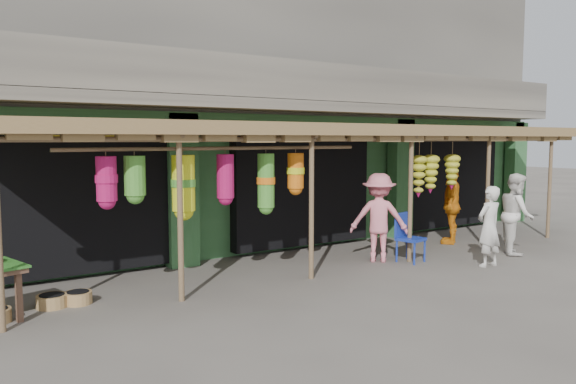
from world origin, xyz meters
TOP-DOWN VIEW (x-y plane):
  - ground at (0.00, 0.00)m, footprint 80.00×80.00m
  - building at (-0.00, 4.87)m, footprint 16.40×6.80m
  - awning at (-0.15, 0.80)m, footprint 14.00×2.70m
  - blue_chair at (0.98, -0.15)m, footprint 0.57×0.58m
  - basket_left at (-5.73, 0.58)m, footprint 0.59×0.59m
  - basket_right at (-5.37, 0.54)m, footprint 0.43×0.43m
  - person_front at (1.98, -1.37)m, footprint 0.59×0.39m
  - person_right at (3.51, -0.94)m, footprint 1.08×1.08m
  - person_vendor at (3.33, 0.67)m, footprint 1.15×0.97m
  - person_shopper at (0.50, 0.18)m, footprint 1.32×1.29m

SIDE VIEW (x-z plane):
  - ground at x=0.00m, z-range 0.00..0.00m
  - basket_right at x=-5.37m, z-range 0.00..0.19m
  - basket_left at x=-5.73m, z-range 0.00..0.19m
  - blue_chair at x=0.98m, z-range 0.06..1.06m
  - person_front at x=1.98m, z-range 0.00..1.59m
  - person_right at x=3.51m, z-range 0.00..1.77m
  - person_shopper at x=0.50m, z-range 0.00..1.81m
  - person_vendor at x=3.33m, z-range 0.00..1.85m
  - awning at x=-0.15m, z-range 1.18..3.97m
  - building at x=0.00m, z-range -0.13..6.87m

